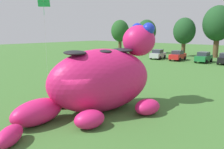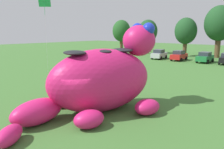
{
  "view_description": "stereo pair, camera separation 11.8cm",
  "coord_description": "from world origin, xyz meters",
  "views": [
    {
      "loc": [
        9.87,
        -8.12,
        4.99
      ],
      "look_at": [
        0.16,
        2.83,
        2.19
      ],
      "focal_mm": 36.29,
      "sensor_mm": 36.0,
      "label": 1
    },
    {
      "loc": [
        9.96,
        -8.04,
        4.99
      ],
      "look_at": [
        0.16,
        2.83,
        2.19
      ],
      "focal_mm": 36.29,
      "sensor_mm": 36.0,
      "label": 2
    }
  ],
  "objects": [
    {
      "name": "ground_plane",
      "position": [
        0.0,
        0.0,
        0.0
      ],
      "size": [
        160.0,
        160.0,
        0.0
      ],
      "primitive_type": "plane",
      "color": "#427533"
    },
    {
      "name": "giant_inflatable_creature",
      "position": [
        0.17,
        1.81,
        2.03
      ],
      "size": [
        6.68,
        11.2,
        5.56
      ],
      "color": "#E01E6B",
      "rests_on": "ground"
    },
    {
      "name": "car_silver",
      "position": [
        -11.34,
        28.47,
        0.86
      ],
      "size": [
        2.44,
        4.33,
        1.72
      ],
      "color": "#B7BABF",
      "rests_on": "ground"
    },
    {
      "name": "car_red",
      "position": [
        -7.59,
        28.74,
        0.86
      ],
      "size": [
        2.23,
        4.24,
        1.72
      ],
      "color": "red",
      "rests_on": "ground"
    },
    {
      "name": "car_green",
      "position": [
        -3.27,
        29.13,
        0.86
      ],
      "size": [
        2.08,
        4.17,
        1.72
      ],
      "color": "#1E7238",
      "rests_on": "ground"
    },
    {
      "name": "tree_far_left",
      "position": [
        -25.82,
        35.05,
        5.03
      ],
      "size": [
        4.34,
        4.34,
        7.7
      ],
      "color": "brown",
      "rests_on": "ground"
    },
    {
      "name": "tree_left",
      "position": [
        -18.85,
        36.03,
        4.95
      ],
      "size": [
        4.27,
        4.27,
        7.57
      ],
      "color": "brown",
      "rests_on": "ground"
    },
    {
      "name": "tree_mid_left",
      "position": [
        -9.71,
        35.57,
        5.01
      ],
      "size": [
        4.31,
        4.31,
        7.65
      ],
      "color": "brown",
      "rests_on": "ground"
    },
    {
      "name": "tree_centre_left",
      "position": [
        -4.17,
        37.8,
        6.39
      ],
      "size": [
        5.5,
        5.5,
        9.77
      ],
      "color": "brown",
      "rests_on": "ground"
    },
    {
      "name": "spectator_near_inflatable",
      "position": [
        -11.55,
        10.83,
        0.85
      ],
      "size": [
        0.38,
        0.26,
        1.71
      ],
      "color": "black",
      "rests_on": "ground"
    },
    {
      "name": "tethered_flying_kite",
      "position": [
        -9.2,
        3.88,
        7.82
      ],
      "size": [
        1.13,
        1.13,
        8.68
      ],
      "color": "brown",
      "rests_on": "ground"
    }
  ]
}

